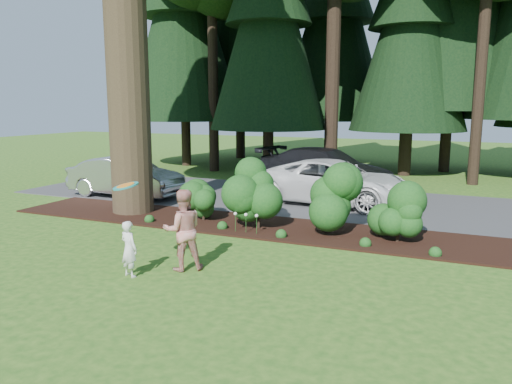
{
  "coord_description": "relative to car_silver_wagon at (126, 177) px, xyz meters",
  "views": [
    {
      "loc": [
        4.93,
        -8.94,
        3.3
      ],
      "look_at": [
        0.37,
        1.52,
        1.3
      ],
      "focal_mm": 35.0,
      "sensor_mm": 36.0,
      "label": 1
    }
  ],
  "objects": [
    {
      "name": "ground",
      "position": [
        6.46,
        -5.45,
        -0.74
      ],
      "size": [
        80.0,
        80.0,
        0.0
      ],
      "primitive_type": "plane",
      "color": "#235017",
      "rests_on": "ground"
    },
    {
      "name": "mulch_bed",
      "position": [
        6.46,
        -2.2,
        -0.72
      ],
      "size": [
        16.0,
        2.5,
        0.05
      ],
      "primitive_type": "cube",
      "color": "black",
      "rests_on": "ground"
    },
    {
      "name": "driveway",
      "position": [
        6.46,
        2.05,
        -0.73
      ],
      "size": [
        22.0,
        6.0,
        0.03
      ],
      "primitive_type": "cube",
      "color": "#38383A",
      "rests_on": "ground"
    },
    {
      "name": "shrub_row",
      "position": [
        7.23,
        -2.31,
        0.07
      ],
      "size": [
        6.53,
        1.6,
        1.61
      ],
      "color": "#154617",
      "rests_on": "ground"
    },
    {
      "name": "lily_cluster",
      "position": [
        6.16,
        -3.05,
        -0.24
      ],
      "size": [
        0.69,
        0.09,
        0.57
      ],
      "color": "#154617",
      "rests_on": "ground"
    },
    {
      "name": "car_silver_wagon",
      "position": [
        0.0,
        0.0,
        0.0
      ],
      "size": [
        4.33,
        1.56,
        1.42
      ],
      "primitive_type": "imported",
      "rotation": [
        0.0,
        0.0,
        1.56
      ],
      "color": "#AFAFB4",
      "rests_on": "driveway"
    },
    {
      "name": "car_white_suv",
      "position": [
        7.23,
        1.69,
        0.02
      ],
      "size": [
        5.54,
        3.07,
        1.47
      ],
      "primitive_type": "imported",
      "rotation": [
        0.0,
        0.0,
        1.45
      ],
      "color": "silver",
      "rests_on": "driveway"
    },
    {
      "name": "car_dark_suv",
      "position": [
        6.2,
        4.35,
        0.09
      ],
      "size": [
        5.89,
        3.34,
        1.61
      ],
      "primitive_type": "imported",
      "rotation": [
        0.0,
        0.0,
        1.36
      ],
      "color": "black",
      "rests_on": "driveway"
    },
    {
      "name": "child",
      "position": [
        5.42,
        -6.85,
        -0.19
      ],
      "size": [
        0.46,
        0.36,
        1.11
      ],
      "primitive_type": "imported",
      "rotation": [
        0.0,
        0.0,
        2.88
      ],
      "color": "white",
      "rests_on": "ground"
    },
    {
      "name": "adult",
      "position": [
        6.17,
        -6.08,
        0.09
      ],
      "size": [
        1.02,
        0.99,
        1.65
      ],
      "primitive_type": "imported",
      "rotation": [
        0.0,
        0.0,
        3.82
      ],
      "color": "red",
      "rests_on": "ground"
    },
    {
      "name": "frisbee",
      "position": [
        5.37,
        -6.8,
        1.04
      ],
      "size": [
        0.51,
        0.49,
        0.18
      ],
      "color": "teal",
      "rests_on": "ground"
    }
  ]
}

